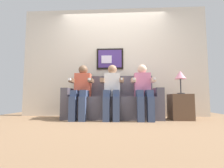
% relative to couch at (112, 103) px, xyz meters
% --- Properties ---
extents(ground_plane, '(5.69, 5.69, 0.00)m').
position_rel_couch_xyz_m(ground_plane, '(0.00, -0.33, -0.31)').
color(ground_plane, '#8C6B4C').
extents(back_wall_assembly, '(4.37, 0.10, 2.60)m').
position_rel_couch_xyz_m(back_wall_assembly, '(-0.00, 0.44, 0.99)').
color(back_wall_assembly, beige).
rests_on(back_wall_assembly, ground_plane).
extents(couch, '(1.97, 0.58, 0.90)m').
position_rel_couch_xyz_m(couch, '(0.00, 0.00, 0.00)').
color(couch, '#514C56').
rests_on(couch, ground_plane).
extents(person_on_left, '(0.46, 0.56, 1.11)m').
position_rel_couch_xyz_m(person_on_left, '(-0.61, -0.17, 0.29)').
color(person_on_left, '#D8593F').
rests_on(person_on_left, ground_plane).
extents(person_in_middle, '(0.46, 0.56, 1.11)m').
position_rel_couch_xyz_m(person_in_middle, '(0.00, -0.17, 0.29)').
color(person_in_middle, white).
rests_on(person_in_middle, ground_plane).
extents(person_on_right, '(0.46, 0.56, 1.11)m').
position_rel_couch_xyz_m(person_on_right, '(0.61, -0.17, 0.29)').
color(person_on_right, pink).
rests_on(person_on_right, ground_plane).
extents(side_table_right, '(0.40, 0.40, 0.50)m').
position_rel_couch_xyz_m(side_table_right, '(1.34, -0.11, -0.06)').
color(side_table_right, brown).
rests_on(side_table_right, ground_plane).
extents(table_lamp, '(0.22, 0.22, 0.46)m').
position_rel_couch_xyz_m(table_lamp, '(1.35, -0.14, 0.55)').
color(table_lamp, '#333338').
rests_on(table_lamp, side_table_right).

